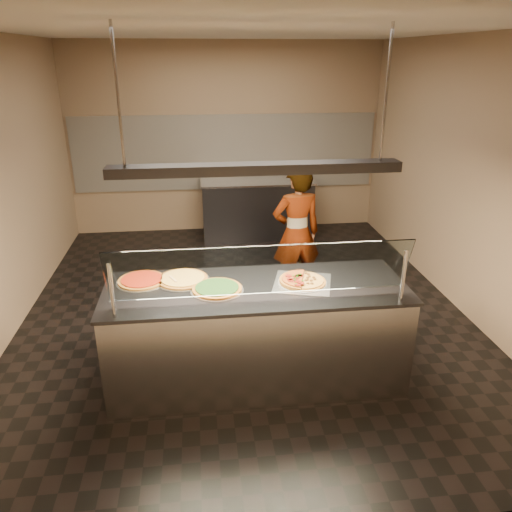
{
  "coord_description": "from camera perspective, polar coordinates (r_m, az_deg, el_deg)",
  "views": [
    {
      "loc": [
        -0.49,
        -5.18,
        2.77
      ],
      "look_at": [
        0.03,
        -0.88,
        1.02
      ],
      "focal_mm": 35.0,
      "sensor_mm": 36.0,
      "label": 1
    }
  ],
  "objects": [
    {
      "name": "wall_back",
      "position": [
        8.31,
        -3.49,
        13.14
      ],
      "size": [
        5.0,
        0.02,
        3.0
      ],
      "primitive_type": "cube",
      "color": "#967B61",
      "rests_on": "ground"
    },
    {
      "name": "half_pizza_sausage",
      "position": [
        4.37,
        6.52,
        -2.7
      ],
      "size": [
        0.3,
        0.44,
        0.04
      ],
      "color": "brown",
      "rests_on": "perforated_tray"
    },
    {
      "name": "serving_counter",
      "position": [
        4.5,
        0.02,
        -8.87
      ],
      "size": [
        2.6,
        0.94,
        0.93
      ],
      "color": "#B7B7BC",
      "rests_on": "ground"
    },
    {
      "name": "wall_right",
      "position": [
        6.12,
        22.91,
        8.28
      ],
      "size": [
        0.02,
        6.0,
        3.0
      ],
      "primitive_type": "cube",
      "color": "#967B61",
      "rests_on": "ground"
    },
    {
      "name": "wall_front",
      "position": [
        2.57,
        5.11,
        -7.84
      ],
      "size": [
        5.0,
        0.02,
        3.0
      ],
      "primitive_type": "cube",
      "color": "#967B61",
      "rests_on": "ground"
    },
    {
      "name": "tile_band",
      "position": [
        8.31,
        -3.44,
        11.74
      ],
      "size": [
        4.9,
        0.02,
        1.2
      ],
      "primitive_type": "cube",
      "color": "silver",
      "rests_on": "wall_back"
    },
    {
      "name": "heat_lamp_housing",
      "position": [
        3.95,
        0.02,
        9.96
      ],
      "size": [
        2.3,
        0.18,
        0.08
      ],
      "primitive_type": "cube",
      "color": "#2E2E32",
      "rests_on": "ceiling"
    },
    {
      "name": "half_pizza_pepperoni",
      "position": [
        4.33,
        4.09,
        -2.77
      ],
      "size": [
        0.3,
        0.44,
        0.05
      ],
      "color": "brown",
      "rests_on": "perforated_tray"
    },
    {
      "name": "pizza_cheese",
      "position": [
        4.44,
        -8.38,
        -2.57
      ],
      "size": [
        0.47,
        0.47,
        0.03
      ],
      "color": "silver",
      "rests_on": "serving_counter"
    },
    {
      "name": "lamp_rod_left",
      "position": [
        3.88,
        -15.51,
        17.14
      ],
      "size": [
        0.02,
        0.02,
        1.01
      ],
      "primitive_type": "cylinder",
      "color": "#B7B7BC",
      "rests_on": "ceiling"
    },
    {
      "name": "pizza_tomato",
      "position": [
        4.48,
        -12.92,
        -2.68
      ],
      "size": [
        0.44,
        0.44,
        0.03
      ],
      "color": "silver",
      "rests_on": "serving_counter"
    },
    {
      "name": "perforated_tray",
      "position": [
        4.36,
        5.3,
        -3.04
      ],
      "size": [
        0.6,
        0.6,
        0.01
      ],
      "color": "silver",
      "rests_on": "serving_counter"
    },
    {
      "name": "pizza_spinach",
      "position": [
        4.22,
        -4.48,
        -3.7
      ],
      "size": [
        0.45,
        0.45,
        0.03
      ],
      "color": "silver",
      "rests_on": "serving_counter"
    },
    {
      "name": "pizza_spatula",
      "position": [
        4.38,
        -8.76,
        -2.74
      ],
      "size": [
        0.25,
        0.21,
        0.02
      ],
      "color": "#B7B7BC",
      "rests_on": "pizza_spinach"
    },
    {
      "name": "worker",
      "position": [
        5.93,
        4.64,
        2.59
      ],
      "size": [
        0.64,
        0.47,
        1.62
      ],
      "primitive_type": "imported",
      "rotation": [
        0.0,
        0.0,
        3.29
      ],
      "color": "#45424B",
      "rests_on": "ground"
    },
    {
      "name": "lamp_rod_right",
      "position": [
        4.11,
        14.68,
        17.45
      ],
      "size": [
        0.02,
        0.02,
        1.01
      ],
      "primitive_type": "cylinder",
      "color": "#B7B7BC",
      "rests_on": "ceiling"
    },
    {
      "name": "prep_table",
      "position": [
        8.13,
        0.09,
        5.5
      ],
      "size": [
        1.78,
        0.74,
        0.93
      ],
      "color": "#2E2E32",
      "rests_on": "ground"
    },
    {
      "name": "ground",
      "position": [
        5.9,
        -1.3,
        -6.14
      ],
      "size": [
        5.0,
        6.0,
        0.02
      ],
      "primitive_type": "cube",
      "color": "black",
      "rests_on": "ground"
    },
    {
      "name": "ceiling",
      "position": [
        5.21,
        -1.61,
        24.59
      ],
      "size": [
        5.0,
        6.0,
        0.02
      ],
      "primitive_type": "cube",
      "color": "silver",
      "rests_on": "wall_back"
    },
    {
      "name": "sneeze_guard",
      "position": [
        3.85,
        0.63,
        -1.73
      ],
      "size": [
        2.36,
        0.18,
        0.54
      ],
      "color": "#B7B7BC",
      "rests_on": "serving_counter"
    }
  ]
}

